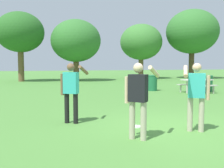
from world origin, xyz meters
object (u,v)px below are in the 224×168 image
person_thrower (71,88)px  tree_broad_center (76,41)px  tree_slender_mid (192,32)px  tree_far_right (141,42)px  picnic_table_near (197,83)px  frisbee (136,127)px  trash_can_further_along (152,83)px  trash_can_beside_table (208,83)px  tree_tall_left (20,33)px  person_bystander (138,95)px  person_catcher (196,92)px

person_thrower → tree_broad_center: 18.21m
person_thrower → tree_slender_mid: tree_slender_mid is taller
tree_far_right → picnic_table_near: bearing=-101.2°
person_thrower → tree_slender_mid: bearing=48.0°
frisbee → person_thrower: bearing=148.4°
person_thrower → trash_can_further_along: bearing=50.0°
trash_can_beside_table → tree_tall_left: (-10.87, 12.75, 4.07)m
tree_broad_center → tree_far_right: 7.78m
person_bystander → tree_broad_center: (1.91, 19.66, 2.89)m
person_catcher → tree_tall_left: 21.06m
person_bystander → trash_can_beside_table: bearing=44.7°
person_catcher → trash_can_beside_table: 9.67m
picnic_table_near → tree_broad_center: 13.69m
tree_far_right → person_bystander: bearing=-114.0°
trash_can_further_along → tree_tall_left: bearing=125.3°
person_catcher → trash_can_beside_table: (6.14, 7.46, -0.48)m
person_catcher → frisbee: size_ratio=5.93×
picnic_table_near → trash_can_further_along: 2.60m
tree_far_right → tree_tall_left: bearing=-175.5°
person_bystander → tree_broad_center: size_ratio=0.28×
tree_slender_mid → person_bystander: bearing=-127.1°
person_bystander → person_catcher: bearing=6.6°
person_bystander → tree_broad_center: 19.96m
trash_can_further_along → tree_slender_mid: bearing=46.8°
frisbee → person_bystander: bearing=-111.0°
person_catcher → tree_tall_left: bearing=103.2°
trash_can_further_along → tree_slender_mid: tree_slender_mid is taller
picnic_table_near → trash_can_beside_table: (1.00, 0.37, -0.08)m
trash_can_beside_table → tree_far_right: bearing=82.6°
tree_broad_center → tree_tall_left: bearing=171.9°
trash_can_further_along → tree_far_right: size_ratio=0.16×
person_thrower → tree_far_right: (10.64, 19.43, 3.10)m
tree_slender_mid → trash_can_beside_table: bearing=-120.9°
person_catcher → tree_broad_center: (0.34, 19.48, 2.89)m
trash_can_beside_table → trash_can_further_along: same height
trash_can_beside_table → tree_tall_left: bearing=130.5°
person_bystander → tree_slender_mid: (15.13, 20.02, 4.29)m
frisbee → tree_broad_center: 19.10m
tree_broad_center → tree_far_right: (7.59, 1.72, 0.21)m
person_catcher → tree_far_right: (7.93, 21.20, 3.10)m
tree_far_right → tree_slender_mid: tree_slender_mid is taller
frisbee → trash_can_further_along: 9.22m
frisbee → picnic_table_near: bearing=44.7°
person_catcher → person_bystander: 1.58m
tree_far_right → trash_can_further_along: bearing=-110.7°
person_bystander → trash_can_further_along: 10.29m
picnic_table_near → tree_far_right: 14.81m
person_catcher → person_bystander: same height
picnic_table_near → trash_can_beside_table: size_ratio=1.88×
frisbee → picnic_table_near: 8.91m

